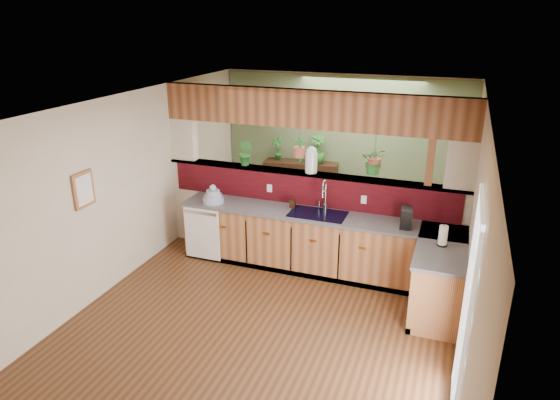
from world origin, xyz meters
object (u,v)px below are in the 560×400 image
(dish_stack, at_px, (213,197))
(glass_jar, at_px, (311,160))
(shelving_console, at_px, (301,185))
(soap_dispenser, at_px, (293,202))
(paper_towel, at_px, (443,236))
(coffee_maker, at_px, (406,219))
(faucet, at_px, (324,194))

(dish_stack, relative_size, glass_jar, 0.83)
(glass_jar, relative_size, shelving_console, 0.28)
(shelving_console, bearing_deg, dish_stack, -112.92)
(soap_dispenser, distance_m, paper_towel, 2.23)
(glass_jar, bearing_deg, coffee_maker, -16.22)
(dish_stack, relative_size, soap_dispenser, 1.81)
(soap_dispenser, bearing_deg, faucet, 5.00)
(soap_dispenser, height_order, glass_jar, glass_jar)
(paper_towel, bearing_deg, dish_stack, 173.64)
(soap_dispenser, height_order, shelving_console, soap_dispenser)
(coffee_maker, bearing_deg, glass_jar, 155.51)
(faucet, height_order, coffee_maker, faucet)
(dish_stack, relative_size, coffee_maker, 1.19)
(paper_towel, bearing_deg, coffee_maker, 140.01)
(paper_towel, xyz_separation_m, glass_jar, (-1.96, 0.84, 0.56))
(coffee_maker, height_order, paper_towel, paper_towel)
(faucet, height_order, soap_dispenser, faucet)
(faucet, relative_size, coffee_maker, 1.76)
(dish_stack, height_order, coffee_maker, dish_stack)
(dish_stack, xyz_separation_m, shelving_console, (0.64, 2.37, -0.49))
(dish_stack, relative_size, paper_towel, 1.17)
(dish_stack, bearing_deg, glass_jar, 18.48)
(faucet, distance_m, glass_jar, 0.56)
(paper_towel, distance_m, glass_jar, 2.21)
(faucet, xyz_separation_m, coffee_maker, (1.19, -0.21, -0.13))
(paper_towel, relative_size, glass_jar, 0.70)
(coffee_maker, bearing_deg, paper_towel, -48.26)
(coffee_maker, height_order, shelving_console, coffee_maker)
(faucet, bearing_deg, soap_dispenser, -175.00)
(faucet, distance_m, coffee_maker, 1.22)
(dish_stack, height_order, shelving_console, dish_stack)
(soap_dispenser, height_order, paper_towel, paper_towel)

